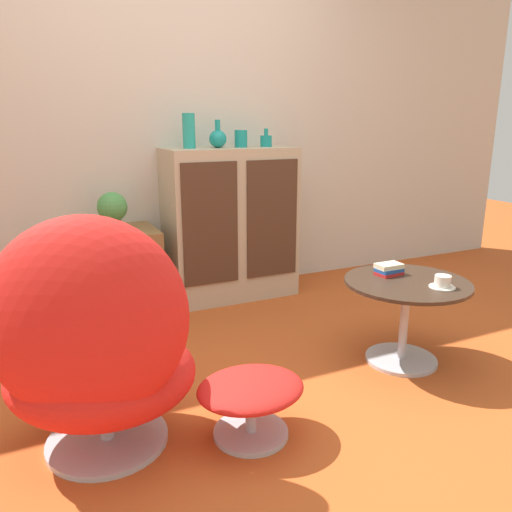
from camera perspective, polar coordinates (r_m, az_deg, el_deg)
ground_plane at (r=2.44m, az=1.38°, el=-15.45°), size 12.00×12.00×0.00m
wall_back at (r=3.60m, az=-10.44°, el=15.85°), size 6.40×0.06×2.60m
sideboard at (r=3.57m, az=-2.94°, el=3.70°), size 0.91×0.43×1.07m
tv_console at (r=3.39m, az=-16.26°, el=-1.90°), size 0.61×0.47×0.57m
egg_chair at (r=1.94m, az=-18.01°, el=-10.05°), size 0.92×0.89×0.97m
ottoman at (r=2.07m, az=-0.61°, el=-15.50°), size 0.44×0.37×0.26m
coffee_table at (r=2.72m, az=16.70°, el=-5.44°), size 0.64×0.64×0.45m
vase_leftmost at (r=3.40m, az=-7.69°, el=13.98°), size 0.08×0.08×0.23m
vase_inner_left at (r=3.47m, az=-4.39°, el=13.28°), size 0.12×0.12×0.19m
vase_inner_right at (r=3.53m, az=-1.74°, el=13.26°), size 0.09×0.09×0.12m
vase_rightmost at (r=3.62m, az=1.16°, el=13.07°), size 0.08×0.08×0.13m
potted_plant at (r=3.30m, az=-16.10°, el=5.21°), size 0.19×0.19×0.24m
teacup at (r=2.61m, az=20.54°, el=-2.87°), size 0.13×0.13×0.06m
book_stack at (r=2.75m, az=14.95°, el=-1.47°), size 0.15×0.10×0.06m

